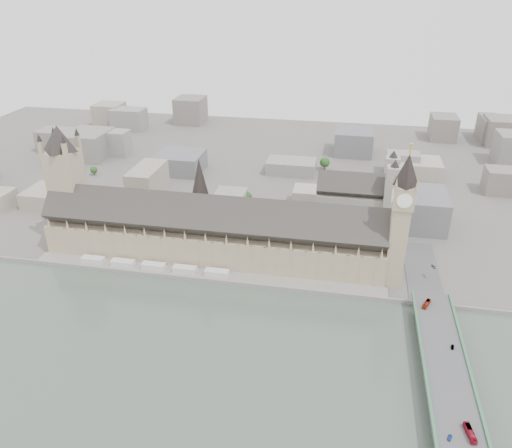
% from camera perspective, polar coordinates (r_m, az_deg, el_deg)
% --- Properties ---
extents(ground, '(900.00, 900.00, 0.00)m').
position_cam_1_polar(ground, '(385.55, -5.66, -5.35)').
color(ground, '#595651').
rests_on(ground, ground).
extents(embankment_wall, '(600.00, 1.50, 3.00)m').
position_cam_1_polar(embankment_wall, '(372.70, -6.30, -6.35)').
color(embankment_wall, slate).
rests_on(embankment_wall, ground).
extents(river_terrace, '(270.00, 15.00, 2.00)m').
position_cam_1_polar(river_terrace, '(378.97, -5.98, -5.81)').
color(river_terrace, slate).
rests_on(river_terrace, ground).
extents(terrace_tents, '(118.00, 7.00, 4.00)m').
position_cam_1_polar(terrace_tents, '(390.15, -11.64, -4.71)').
color(terrace_tents, silver).
rests_on(terrace_tents, river_terrace).
extents(palace_of_westminster, '(265.00, 40.73, 55.44)m').
position_cam_1_polar(palace_of_westminster, '(390.62, -5.01, -1.02)').
color(palace_of_westminster, '#9F866C').
rests_on(palace_of_westminster, ground).
extents(elizabeth_tower, '(17.00, 17.00, 107.50)m').
position_cam_1_polar(elizabeth_tower, '(353.80, 16.28, 1.25)').
color(elizabeth_tower, '#9F866C').
rests_on(elizabeth_tower, ground).
extents(victoria_tower, '(30.00, 30.00, 100.00)m').
position_cam_1_polar(victoria_tower, '(430.20, -20.86, 4.70)').
color(victoria_tower, '#9F866C').
rests_on(victoria_tower, ground).
extents(central_tower, '(13.00, 13.00, 48.00)m').
position_cam_1_polar(central_tower, '(383.87, -6.41, 4.21)').
color(central_tower, tan).
rests_on(central_tower, ground).
extents(westminster_bridge, '(25.00, 325.00, 10.25)m').
position_cam_1_polar(westminster_bridge, '(306.42, 20.80, -15.87)').
color(westminster_bridge, '#474749').
rests_on(westminster_bridge, ground).
extents(bridge_parapets, '(25.00, 235.00, 1.15)m').
position_cam_1_polar(bridge_parapets, '(271.40, 22.35, -21.25)').
color(bridge_parapets, '#3F724E').
rests_on(bridge_parapets, westminster_bridge).
extents(westminster_abbey, '(68.00, 36.00, 64.00)m').
position_cam_1_polar(westminster_abbey, '(444.68, 11.57, 2.45)').
color(westminster_abbey, gray).
rests_on(westminster_abbey, ground).
extents(city_skyline_inland, '(720.00, 360.00, 38.00)m').
position_cam_1_polar(city_skyline_inland, '(595.10, 0.84, 8.63)').
color(city_skyline_inland, gray).
rests_on(city_skyline_inland, ground).
extents(park_trees, '(110.00, 30.00, 15.00)m').
position_cam_1_polar(park_trees, '(434.46, -4.79, -0.25)').
color(park_trees, '#214619').
rests_on(park_trees, ground).
extents(red_bus_north, '(6.58, 10.73, 2.96)m').
position_cam_1_polar(red_bus_north, '(346.52, 18.92, -8.62)').
color(red_bus_north, '#A32812').
rests_on(red_bus_north, westminster_bridge).
extents(red_bus_south, '(4.76, 12.08, 3.28)m').
position_cam_1_polar(red_bus_south, '(271.70, 23.26, -21.07)').
color(red_bus_south, maroon).
rests_on(red_bus_south, westminster_bridge).
extents(car_blue, '(2.92, 4.15, 1.31)m').
position_cam_1_polar(car_blue, '(267.75, 21.26, -21.79)').
color(car_blue, navy).
rests_on(car_blue, westminster_bridge).
extents(car_silver, '(2.14, 4.25, 1.34)m').
position_cam_1_polar(car_silver, '(317.54, 21.54, -12.94)').
color(car_silver, gray).
rests_on(car_silver, westminster_bridge).
extents(car_approach, '(3.50, 5.39, 1.45)m').
position_cam_1_polar(car_approach, '(390.41, 19.64, -4.62)').
color(car_approach, gray).
rests_on(car_approach, westminster_bridge).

